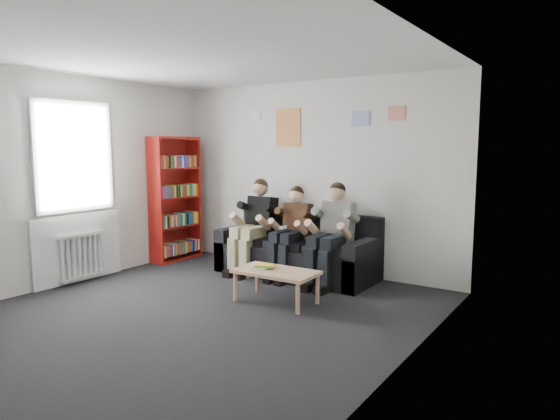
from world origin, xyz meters
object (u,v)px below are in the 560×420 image
Objects in this scene: sofa at (298,253)px; coffee_table at (276,274)px; person_left at (253,226)px; person_middle at (290,232)px; bookshelf at (176,199)px; person_right at (330,235)px.

coffee_table is at bearing -69.50° from sofa.
person_left reaches higher than person_middle.
bookshelf is (-2.10, -0.24, 0.66)m from sofa.
bookshelf is 1.46× the size of person_right.
person_right is (0.17, 0.99, 0.33)m from coffee_table.
bookshelf is 1.55× the size of person_middle.
coffee_table is (2.55, -0.95, -0.63)m from bookshelf.
coffee_table is at bearing -43.75° from person_left.
person_left is at bearing 173.11° from person_middle.
sofa is at bearing 6.87° from bookshelf.
coffee_table is 1.49m from person_left.
bookshelf is 2.74m from person_right.
coffee_table is (0.45, -1.19, 0.02)m from sofa.
bookshelf is 1.46× the size of person_left.
bookshelf is at bearing -179.30° from person_left.
sofa is at bearing 110.50° from coffee_table.
sofa is 2.34× the size of coffee_table.
person_left is 1.00× the size of person_right.
person_left is 1.06× the size of person_middle.
person_right reaches higher than coffee_table.
person_middle is at bearing -0.34° from person_left.
person_left is at bearing 176.41° from person_right.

